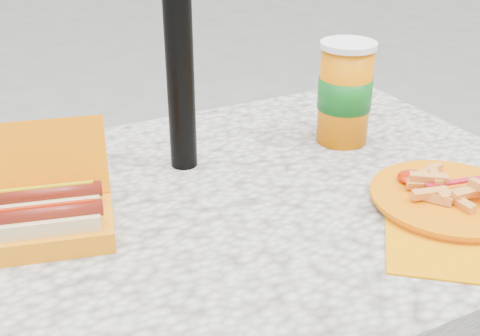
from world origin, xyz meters
name	(u,v)px	position (x,y,z in m)	size (l,w,h in m)	color
picnic_table	(221,255)	(0.00, 0.00, 0.64)	(1.20, 0.80, 0.75)	beige
hotdog_box	(47,216)	(-0.28, 0.03, 0.79)	(0.23, 0.22, 0.15)	orange
fries_plate	(448,200)	(0.33, -0.19, 0.76)	(0.35, 0.37, 0.05)	orange
soda_cup	(345,93)	(0.33, 0.12, 0.85)	(0.11, 0.11, 0.21)	orange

